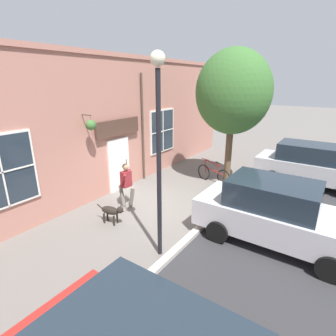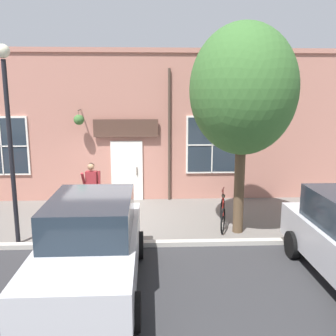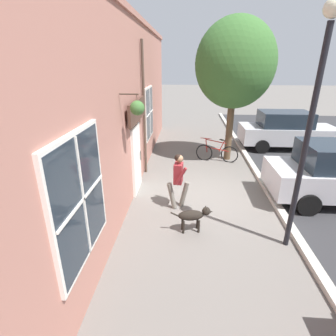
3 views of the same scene
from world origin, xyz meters
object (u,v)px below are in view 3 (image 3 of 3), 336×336
(leaning_bicycle, at_px, (217,152))
(dog_on_leash, at_px, (194,215))
(street_tree_by_curb, at_px, (236,68))
(parked_car_far_end, at_px, (286,130))
(pedestrian_walking, at_px, (178,177))
(street_lamp, at_px, (314,103))

(leaning_bicycle, bearing_deg, dog_on_leash, -101.79)
(street_tree_by_curb, relative_size, parked_car_far_end, 1.27)
(dog_on_leash, bearing_deg, parked_car_far_end, 57.74)
(pedestrian_walking, bearing_deg, leaning_bicycle, 69.50)
(leaning_bicycle, height_order, parked_car_far_end, parked_car_far_end)
(street_tree_by_curb, distance_m, parked_car_far_end, 4.40)
(street_tree_by_curb, relative_size, street_lamp, 1.14)
(pedestrian_walking, bearing_deg, street_tree_by_curb, 64.92)
(street_tree_by_curb, bearing_deg, leaning_bicycle, -147.71)
(dog_on_leash, distance_m, street_tree_by_curb, 6.43)
(leaning_bicycle, bearing_deg, parked_car_far_end, 31.28)
(leaning_bicycle, relative_size, street_lamp, 0.35)
(street_tree_by_curb, relative_size, leaning_bicycle, 3.20)
(dog_on_leash, bearing_deg, leaning_bicycle, 78.21)
(street_tree_by_curb, bearing_deg, dog_on_leash, -106.35)
(street_lamp, bearing_deg, street_tree_by_curb, 95.31)
(street_tree_by_curb, bearing_deg, street_lamp, -84.69)
(dog_on_leash, height_order, parked_car_far_end, parked_car_far_end)
(street_lamp, bearing_deg, leaning_bicycle, 101.06)
(dog_on_leash, xyz_separation_m, parked_car_far_end, (4.47, 7.09, 0.45))
(pedestrian_walking, height_order, street_lamp, street_lamp)
(leaning_bicycle, xyz_separation_m, parked_car_far_end, (3.43, 2.08, 0.50))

